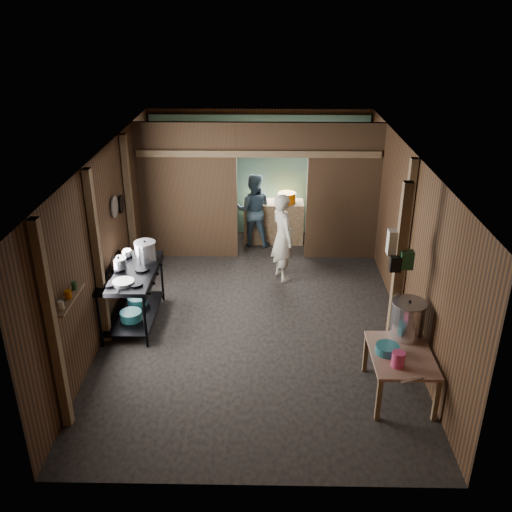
{
  "coord_description": "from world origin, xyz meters",
  "views": [
    {
      "loc": [
        0.14,
        -7.79,
        4.6
      ],
      "look_at": [
        0.0,
        -0.2,
        1.1
      ],
      "focal_mm": 39.43,
      "sensor_mm": 36.0,
      "label": 1
    }
  ],
  "objects_px": {
    "cook": "(283,237)",
    "prep_table": "(399,374)",
    "stove_pot_large": "(146,252)",
    "yellow_tub": "(287,197)",
    "pink_bucket": "(398,359)",
    "gas_range": "(133,297)",
    "stock_pot": "(408,320)"
  },
  "relations": [
    {
      "from": "stock_pot",
      "to": "cook",
      "type": "distance_m",
      "value": 3.23
    },
    {
      "from": "cook",
      "to": "yellow_tub",
      "type": "bearing_deg",
      "value": -28.05
    },
    {
      "from": "gas_range",
      "to": "prep_table",
      "type": "xyz_separation_m",
      "value": [
        3.71,
        -1.68,
        -0.14
      ]
    },
    {
      "from": "stove_pot_large",
      "to": "stock_pot",
      "type": "relative_size",
      "value": 0.65
    },
    {
      "from": "gas_range",
      "to": "yellow_tub",
      "type": "relative_size",
      "value": 4.21
    },
    {
      "from": "stove_pot_large",
      "to": "pink_bucket",
      "type": "distance_m",
      "value": 4.14
    },
    {
      "from": "prep_table",
      "to": "stove_pot_large",
      "type": "bearing_deg",
      "value": 150.04
    },
    {
      "from": "prep_table",
      "to": "yellow_tub",
      "type": "distance_m",
      "value": 5.13
    },
    {
      "from": "cook",
      "to": "prep_table",
      "type": "bearing_deg",
      "value": 179.34
    },
    {
      "from": "stove_pot_large",
      "to": "pink_bucket",
      "type": "height_order",
      "value": "stove_pot_large"
    },
    {
      "from": "gas_range",
      "to": "yellow_tub",
      "type": "distance_m",
      "value": 4.09
    },
    {
      "from": "gas_range",
      "to": "stove_pot_large",
      "type": "distance_m",
      "value": 0.71
    },
    {
      "from": "cook",
      "to": "gas_range",
      "type": "bearing_deg",
      "value": 100.19
    },
    {
      "from": "gas_range",
      "to": "pink_bucket",
      "type": "xyz_separation_m",
      "value": [
        3.61,
        -1.94,
        0.26
      ]
    },
    {
      "from": "stove_pot_large",
      "to": "cook",
      "type": "xyz_separation_m",
      "value": [
        2.15,
        1.21,
        -0.25
      ]
    },
    {
      "from": "prep_table",
      "to": "yellow_tub",
      "type": "relative_size",
      "value": 2.89
    },
    {
      "from": "yellow_tub",
      "to": "cook",
      "type": "height_order",
      "value": "cook"
    },
    {
      "from": "gas_range",
      "to": "stove_pot_large",
      "type": "xyz_separation_m",
      "value": [
        0.17,
        0.36,
        0.59
      ]
    },
    {
      "from": "cook",
      "to": "stove_pot_large",
      "type": "bearing_deg",
      "value": 95.53
    },
    {
      "from": "stove_pot_large",
      "to": "stock_pot",
      "type": "bearing_deg",
      "value": -23.93
    },
    {
      "from": "gas_range",
      "to": "stove_pot_large",
      "type": "relative_size",
      "value": 4.53
    },
    {
      "from": "stock_pot",
      "to": "yellow_tub",
      "type": "bearing_deg",
      "value": 107.27
    },
    {
      "from": "gas_range",
      "to": "pink_bucket",
      "type": "bearing_deg",
      "value": -28.27
    },
    {
      "from": "gas_range",
      "to": "pink_bucket",
      "type": "height_order",
      "value": "gas_range"
    },
    {
      "from": "prep_table",
      "to": "stock_pot",
      "type": "relative_size",
      "value": 2.01
    },
    {
      "from": "pink_bucket",
      "to": "prep_table",
      "type": "bearing_deg",
      "value": 67.61
    },
    {
      "from": "gas_range",
      "to": "cook",
      "type": "height_order",
      "value": "cook"
    },
    {
      "from": "yellow_tub",
      "to": "cook",
      "type": "bearing_deg",
      "value": -94.2
    },
    {
      "from": "yellow_tub",
      "to": "stock_pot",
      "type": "bearing_deg",
      "value": -72.73
    },
    {
      "from": "stock_pot",
      "to": "stove_pot_large",
      "type": "bearing_deg",
      "value": 156.07
    },
    {
      "from": "stock_pot",
      "to": "pink_bucket",
      "type": "height_order",
      "value": "stock_pot"
    },
    {
      "from": "pink_bucket",
      "to": "cook",
      "type": "xyz_separation_m",
      "value": [
        -1.29,
        3.5,
        0.08
      ]
    }
  ]
}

